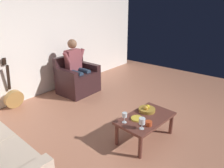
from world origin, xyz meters
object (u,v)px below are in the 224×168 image
armchair (77,79)px  fruit_bowl (147,109)px  person_seated (77,65)px  candle_jar (149,123)px  guitar (14,97)px  wine_glass_far (142,122)px  wine_glass_near (125,116)px  coffee_table (146,120)px  decorative_dish (137,119)px

armchair → fruit_bowl: bearing=78.0°
person_seated → candle_jar: (0.80, 2.40, -0.27)m
guitar → wine_glass_far: (-0.45, 2.79, 0.28)m
wine_glass_far → person_seated: bearing=-111.6°
guitar → candle_jar: (-0.59, 2.82, 0.20)m
wine_glass_near → fruit_bowl: size_ratio=0.60×
coffee_table → candle_jar: size_ratio=10.00×
coffee_table → wine_glass_near: (0.34, -0.17, 0.17)m
guitar → fruit_bowl: 2.75m
wine_glass_near → wine_glass_far: (-0.02, 0.29, 0.00)m
wine_glass_near → candle_jar: (-0.15, 0.32, -0.08)m
person_seated → fruit_bowl: (0.44, 2.16, -0.27)m
person_seated → decorative_dish: (0.76, 2.18, -0.29)m
coffee_table → guitar: 2.77m
fruit_bowl → decorative_dish: (0.32, 0.02, -0.02)m
coffee_table → fruit_bowl: fruit_bowl is taller
decorative_dish → wine_glass_near: bearing=-26.3°
armchair → person_seated: 0.37m
person_seated → fruit_bowl: bearing=77.9°
armchair → candle_jar: armchair is taller
wine_glass_near → decorative_dish: wine_glass_near is taller
armchair → candle_jar: size_ratio=8.86×
person_seated → guitar: bearing=-17.1°
wine_glass_near → wine_glass_far: wine_glass_far is taller
wine_glass_near → wine_glass_far: size_ratio=0.95×
wine_glass_far → coffee_table: bearing=-159.2°
guitar → fruit_bowl: size_ratio=3.87×
wine_glass_near → wine_glass_far: 0.29m
fruit_bowl → candle_jar: 0.43m
decorative_dish → candle_jar: 0.23m
coffee_table → armchair: bearing=-105.4°
guitar → decorative_dish: 2.67m
armchair → candle_jar: (0.80, 2.42, 0.10)m
armchair → fruit_bowl: (0.44, 2.17, 0.10)m
person_seated → wine_glass_near: (0.96, 2.08, -0.19)m
fruit_bowl → decorative_dish: 0.32m
person_seated → fruit_bowl: person_seated is taller
guitar → candle_jar: guitar is taller
armchair → wine_glass_near: (0.96, 2.09, 0.18)m
armchair → wine_glass_far: size_ratio=5.13×
coffee_table → fruit_bowl: (-0.18, -0.09, 0.09)m
armchair → coffee_table: armchair is taller
person_seated → wine_glass_far: size_ratio=7.49×
armchair → guitar: size_ratio=0.83×
guitar → wine_glass_near: 2.55m
guitar → coffee_table: bearing=106.1°
decorative_dish → candle_jar: size_ratio=1.89×
person_seated → wine_glass_far: 2.56m
wine_glass_far → decorative_dish: (-0.18, -0.19, -0.10)m
coffee_table → candle_jar: candle_jar is taller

